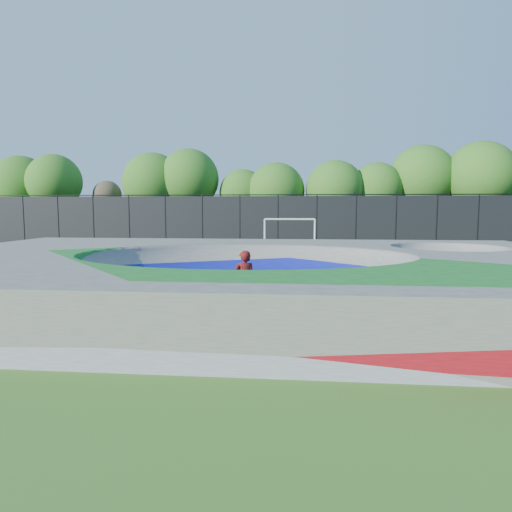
# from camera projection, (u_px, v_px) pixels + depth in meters

# --- Properties ---
(ground) EXTENTS (120.00, 120.00, 0.00)m
(ground) POSITION_uv_depth(u_px,v_px,m) (245.00, 299.00, 14.99)
(ground) COLOR #35641B
(ground) RESTS_ON ground
(skate_deck) EXTENTS (22.00, 14.00, 1.50)m
(skate_deck) POSITION_uv_depth(u_px,v_px,m) (245.00, 276.00, 14.91)
(skate_deck) COLOR gray
(skate_deck) RESTS_ON ground
(skater) EXTENTS (0.76, 0.65, 1.78)m
(skater) POSITION_uv_depth(u_px,v_px,m) (244.00, 282.00, 12.95)
(skater) COLOR #B7190E
(skater) RESTS_ON ground
(skateboard) EXTENTS (0.80, 0.55, 0.05)m
(skateboard) POSITION_uv_depth(u_px,v_px,m) (244.00, 311.00, 13.04)
(skateboard) COLOR black
(skateboard) RESTS_ON ground
(soccer_goal) EXTENTS (3.47, 0.12, 2.29)m
(soccer_goal) POSITION_uv_depth(u_px,v_px,m) (290.00, 229.00, 30.49)
(soccer_goal) COLOR silver
(soccer_goal) RESTS_ON ground
(fence) EXTENTS (48.09, 0.09, 4.04)m
(fence) POSITION_uv_depth(u_px,v_px,m) (278.00, 219.00, 35.56)
(fence) COLOR black
(fence) RESTS_ON ground
(treeline) EXTENTS (53.84, 7.36, 8.48)m
(treeline) POSITION_uv_depth(u_px,v_px,m) (291.00, 184.00, 40.06)
(treeline) COLOR #493224
(treeline) RESTS_ON ground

